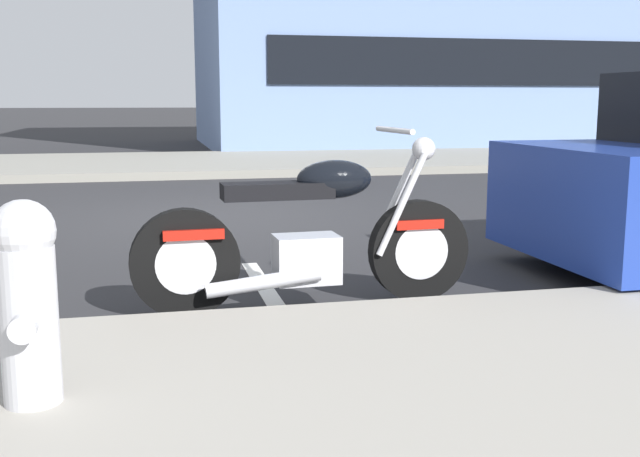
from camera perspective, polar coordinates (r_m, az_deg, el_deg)
ground_plane at (r=8.57m, az=-7.55°, el=0.82°), size 260.00×260.00×0.00m
parking_stall_stripe at (r=5.08m, az=-3.68°, el=-5.16°), size 0.12×2.20×0.01m
parked_motorcycle at (r=4.75m, az=-0.76°, el=-0.84°), size 2.17×0.62×1.13m
fire_hydrant at (r=3.10m, az=-21.08°, el=-4.80°), size 0.24×0.36×0.79m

